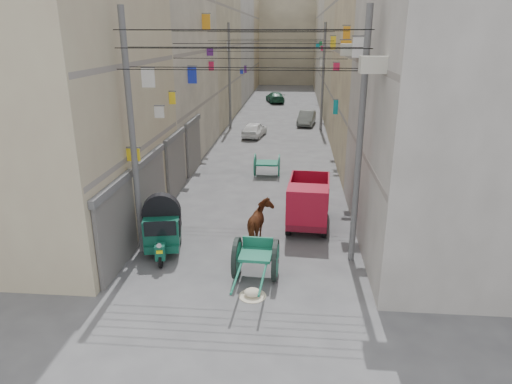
# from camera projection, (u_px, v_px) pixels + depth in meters

# --- Properties ---
(ground) EXTENTS (140.00, 140.00, 0.00)m
(ground) POSITION_uv_depth(u_px,v_px,m) (215.00, 380.00, 10.02)
(ground) COLOR #444446
(ground) RESTS_ON ground
(building_row_left) EXTENTS (8.00, 62.00, 14.00)m
(building_row_left) POSITION_uv_depth(u_px,v_px,m) (190.00, 42.00, 40.66)
(building_row_left) COLOR tan
(building_row_left) RESTS_ON ground
(building_row_right) EXTENTS (8.00, 62.00, 14.00)m
(building_row_right) POSITION_uv_depth(u_px,v_px,m) (372.00, 43.00, 39.35)
(building_row_right) COLOR #ADA8A2
(building_row_right) RESTS_ON ground
(end_cap_building) EXTENTS (22.00, 10.00, 13.00)m
(end_cap_building) POSITION_uv_depth(u_px,v_px,m) (288.00, 39.00, 69.98)
(end_cap_building) COLOR #B8AF91
(end_cap_building) RESTS_ON ground
(shutters_left) EXTENTS (0.18, 14.40, 2.88)m
(shutters_left) POSITION_uv_depth(u_px,v_px,m) (165.00, 174.00, 19.61)
(shutters_left) COLOR #525358
(shutters_left) RESTS_ON ground
(signboards) EXTENTS (8.22, 40.52, 5.67)m
(signboards) POSITION_uv_depth(u_px,v_px,m) (271.00, 96.00, 29.27)
(signboards) COLOR #CD1B49
(signboards) RESTS_ON ground
(ac_units) EXTENTS (0.70, 6.55, 3.35)m
(ac_units) POSITION_uv_depth(u_px,v_px,m) (363.00, 26.00, 14.49)
(ac_units) COLOR #BAB7A7
(ac_units) RESTS_ON ground
(utility_poles) EXTENTS (7.40, 22.20, 8.00)m
(utility_poles) POSITION_uv_depth(u_px,v_px,m) (267.00, 96.00, 24.70)
(utility_poles) COLOR #565658
(utility_poles) RESTS_ON ground
(overhead_cables) EXTENTS (7.40, 22.52, 1.12)m
(overhead_cables) POSITION_uv_depth(u_px,v_px,m) (263.00, 43.00, 21.34)
(overhead_cables) COLOR black
(overhead_cables) RESTS_ON ground
(auto_rickshaw) EXTENTS (1.60, 2.37, 1.61)m
(auto_rickshaw) POSITION_uv_depth(u_px,v_px,m) (163.00, 226.00, 15.63)
(auto_rickshaw) COLOR black
(auto_rickshaw) RESTS_ON ground
(tonga_cart) EXTENTS (1.41, 2.91, 1.29)m
(tonga_cart) POSITION_uv_depth(u_px,v_px,m) (256.00, 258.00, 13.98)
(tonga_cart) COLOR black
(tonga_cart) RESTS_ON ground
(mini_truck) EXTENTS (1.75, 3.52, 1.93)m
(mini_truck) POSITION_uv_depth(u_px,v_px,m) (308.00, 206.00, 17.52)
(mini_truck) COLOR black
(mini_truck) RESTS_ON ground
(second_cart) EXTENTS (1.35, 1.19, 1.19)m
(second_cart) POSITION_uv_depth(u_px,v_px,m) (267.00, 164.00, 24.20)
(second_cart) COLOR #16634A
(second_cart) RESTS_ON ground
(feed_sack) EXTENTS (0.50, 0.40, 0.25)m
(feed_sack) POSITION_uv_depth(u_px,v_px,m) (253.00, 292.00, 13.16)
(feed_sack) COLOR beige
(feed_sack) RESTS_ON ground
(horse) EXTENTS (0.93, 1.84, 1.51)m
(horse) POSITION_uv_depth(u_px,v_px,m) (260.00, 224.00, 16.32)
(horse) COLOR #5F3316
(horse) RESTS_ON ground
(distant_car_white) EXTENTS (1.85, 3.42, 1.10)m
(distant_car_white) POSITION_uv_depth(u_px,v_px,m) (254.00, 129.00, 33.46)
(distant_car_white) COLOR white
(distant_car_white) RESTS_ON ground
(distant_car_grey) EXTENTS (1.68, 3.63, 1.15)m
(distant_car_grey) POSITION_uv_depth(u_px,v_px,m) (307.00, 118.00, 37.83)
(distant_car_grey) COLOR #5A5F5C
(distant_car_grey) RESTS_ON ground
(distant_car_green) EXTENTS (2.45, 4.17, 1.13)m
(distant_car_green) POSITION_uv_depth(u_px,v_px,m) (275.00, 97.00, 50.31)
(distant_car_green) COLOR #1C5237
(distant_car_green) RESTS_ON ground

